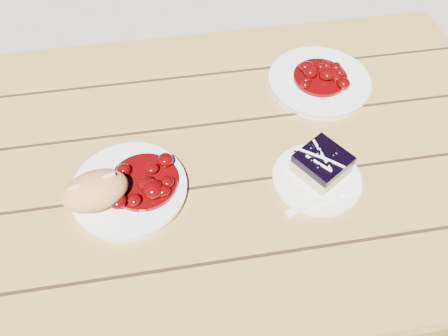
{
  "coord_description": "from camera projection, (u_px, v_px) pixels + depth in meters",
  "views": [
    {
      "loc": [
        0.28,
        -0.56,
        1.45
      ],
      "look_at": [
        0.36,
        -0.08,
        0.81
      ],
      "focal_mm": 35.0,
      "sensor_mm": 36.0,
      "label": 1
    }
  ],
  "objects": [
    {
      "name": "blueberry_cake",
      "position": [
        322.0,
        164.0,
        0.84
      ],
      "size": [
        0.12,
        0.12,
        0.05
      ],
      "rotation": [
        0.0,
        0.0,
        0.57
      ],
      "color": "tan",
      "rests_on": "dessert_plate"
    },
    {
      "name": "picnic_table",
      "position": [
        64.0,
        216.0,
        0.99
      ],
      "size": [
        2.0,
        1.55,
        0.75
      ],
      "color": "olive",
      "rests_on": "ground"
    },
    {
      "name": "goulash_stew",
      "position": [
        143.0,
        177.0,
        0.82
      ],
      "size": [
        0.13,
        0.13,
        0.04
      ],
      "primitive_type": null,
      "color": "#550304",
      "rests_on": "main_plate"
    },
    {
      "name": "dessert_plate",
      "position": [
        317.0,
        179.0,
        0.85
      ],
      "size": [
        0.17,
        0.17,
        0.01
      ],
      "primitive_type": "cylinder",
      "color": "white",
      "rests_on": "picnic_table"
    },
    {
      "name": "main_plate",
      "position": [
        129.0,
        190.0,
        0.84
      ],
      "size": [
        0.22,
        0.22,
        0.02
      ],
      "primitive_type": "cylinder",
      "color": "white",
      "rests_on": "picnic_table"
    },
    {
      "name": "second_stew",
      "position": [
        321.0,
        72.0,
        0.99
      ],
      "size": [
        0.12,
        0.12,
        0.04
      ],
      "primitive_type": null,
      "color": "#550304",
      "rests_on": "second_plate"
    },
    {
      "name": "ground",
      "position": [
        115.0,
        305.0,
        1.47
      ],
      "size": [
        60.0,
        60.0,
        0.0
      ],
      "primitive_type": "plane",
      "color": "#9D988E",
      "rests_on": "ground"
    },
    {
      "name": "bread_roll",
      "position": [
        95.0,
        191.0,
        0.79
      ],
      "size": [
        0.14,
        0.11,
        0.06
      ],
      "primitive_type": "ellipsoid",
      "rotation": [
        0.0,
        0.0,
        0.27
      ],
      "color": "tan",
      "rests_on": "main_plate"
    },
    {
      "name": "second_plate",
      "position": [
        319.0,
        82.0,
        1.01
      ],
      "size": [
        0.23,
        0.23,
        0.02
      ],
      "primitive_type": "cylinder",
      "color": "white",
      "rests_on": "picnic_table"
    },
    {
      "name": "fork_dessert",
      "position": [
        315.0,
        202.0,
        0.81
      ],
      "size": [
        0.16,
        0.07,
        0.0
      ],
      "primitive_type": null,
      "rotation": [
        0.0,
        0.0,
        -1.29
      ],
      "color": "white",
      "rests_on": "dessert_plate"
    }
  ]
}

